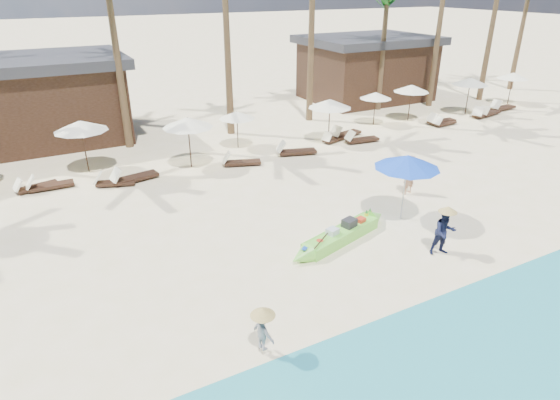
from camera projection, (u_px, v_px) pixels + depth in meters
ground at (344, 264)px, 13.98m from camera, size 240.00×240.00×0.00m
wet_sand_strip at (480, 377)px, 9.98m from camera, size 240.00×4.50×0.01m
green_canoe at (341, 235)px, 15.17m from camera, size 4.92×1.71×0.64m
tourist at (409, 175)px, 18.33m from camera, size 0.64×0.47×1.60m
vendor_green at (444, 232)px, 14.22m from camera, size 0.87×0.76×1.50m
vendor_yellow at (263, 331)px, 10.30m from camera, size 0.53×0.72×0.99m
blue_umbrella at (407, 162)px, 15.75m from camera, size 2.22×2.22×2.39m
lounger_3_right at (34, 186)px, 18.85m from camera, size 1.72×0.88×0.56m
resort_parasol_4 at (80, 126)px, 19.93m from camera, size 2.26×2.26×2.33m
lounger_4_left at (48, 185)px, 18.94m from camera, size 1.77×0.56×0.60m
lounger_4_right at (113, 182)px, 19.27m from camera, size 1.70×0.99×0.55m
resort_parasol_5 at (188, 122)px, 20.47m from camera, size 2.24×2.24×2.31m
lounger_5_left at (132, 177)px, 19.64m from camera, size 2.04×0.96×0.67m
resort_parasol_6 at (237, 115)px, 23.15m from camera, size 1.81×1.81×1.87m
lounger_6_left at (240, 161)px, 21.42m from camera, size 1.82×1.06×0.59m
lounger_6_right at (294, 151)px, 22.73m from camera, size 2.02×1.12×0.65m
resort_parasol_7 at (330, 104)px, 23.72m from camera, size 2.22×2.22×2.29m
lounger_7_left at (334, 138)px, 24.63m from camera, size 1.74×0.95×0.56m
lounger_7_right at (344, 133)px, 25.33m from camera, size 2.01×0.96×0.66m
resort_parasol_8 at (376, 95)px, 26.97m from camera, size 1.86×1.86×1.91m
lounger_8_left at (360, 139)px, 24.48m from camera, size 1.88×0.78×0.62m
resort_parasol_9 at (412, 88)px, 27.70m from camera, size 2.10×2.10×2.16m
lounger_9_left at (444, 123)px, 27.38m from camera, size 1.66×0.64×0.55m
lounger_9_right at (440, 121)px, 27.70m from camera, size 1.89×0.64×0.64m
resort_parasol_10 at (470, 81)px, 29.04m from camera, size 2.23×2.23×2.29m
lounger_10_left at (489, 113)px, 29.40m from camera, size 1.94×0.93×0.63m
lounger_10_right at (482, 114)px, 29.14m from camera, size 2.06×1.15×0.67m
resort_parasol_11 at (513, 76)px, 31.65m from camera, size 2.05×2.05×2.12m
lounger_11_left at (502, 107)px, 30.64m from camera, size 2.02×0.72×0.68m
pavilion_west at (17, 101)px, 23.68m from camera, size 10.80×6.60×4.30m
pavilion_east at (366, 67)px, 33.01m from camera, size 8.80×6.60×4.30m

